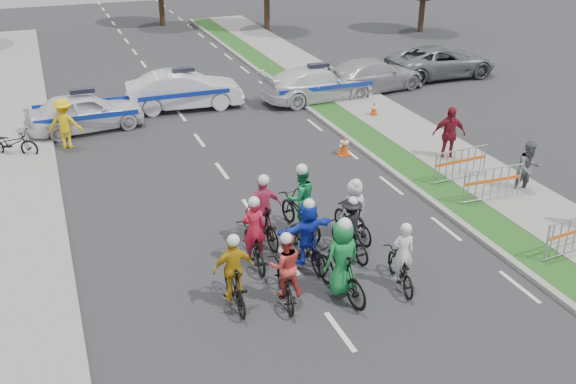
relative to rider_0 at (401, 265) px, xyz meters
name	(u,v)px	position (x,y,z in m)	size (l,w,h in m)	color
ground	(340,332)	(-2.03, -1.07, -0.56)	(90.00, 90.00, 0.00)	#28282B
curb_right	(422,194)	(3.07, 3.93, -0.50)	(0.20, 60.00, 0.12)	gray
grass_strip	(442,191)	(3.77, 3.93, -0.50)	(1.20, 60.00, 0.11)	#224E19
sidewalk_right	(491,182)	(5.57, 3.93, -0.49)	(2.40, 60.00, 0.13)	gray
sidewalk_left	(7,269)	(-8.53, 3.93, -0.49)	(3.00, 60.00, 0.13)	gray
rider_0	(401,265)	(0.00, 0.00, 0.00)	(0.87, 1.72, 1.68)	black
rider_1	(341,267)	(-1.47, 0.10, 0.23)	(0.93, 2.00, 2.04)	black
rider_2	(285,275)	(-2.70, 0.39, 0.10)	(0.89, 1.81, 1.77)	black
rider_3	(234,278)	(-3.79, 0.65, 0.14)	(0.92, 1.74, 1.82)	black
rider_4	(350,232)	(-0.50, 1.64, 0.10)	(0.99, 1.70, 1.67)	black
rider_5	(307,238)	(-1.69, 1.53, 0.23)	(1.54, 1.84, 1.87)	black
rider_6	(254,241)	(-2.84, 2.14, 0.06)	(0.74, 1.86, 1.86)	black
rider_7	(353,215)	(-0.05, 2.37, 0.13)	(0.80, 1.73, 1.76)	black
rider_8	(300,208)	(-1.20, 3.19, 0.19)	(0.98, 2.06, 2.02)	black
rider_9	(263,217)	(-2.28, 3.05, 0.19)	(1.02, 1.90, 1.96)	black
police_car_0	(85,112)	(-5.75, 13.55, 0.18)	(1.74, 4.33, 1.47)	white
police_car_1	(184,90)	(-1.64, 14.84, 0.22)	(1.65, 4.74, 1.56)	white
police_car_2	(318,84)	(3.99, 13.90, 0.17)	(2.04, 5.01, 1.45)	white
civilian_sedan	(373,75)	(6.89, 14.33, 0.16)	(2.02, 4.97, 1.44)	#ABABB0
civilian_suv	(441,62)	(11.11, 15.25, 0.18)	(2.47, 5.35, 1.49)	slate
spectator_1	(528,168)	(6.03, 2.96, 0.28)	(0.81, 0.63, 1.68)	#545559
spectator_2	(449,134)	(5.29, 6.01, 0.40)	(1.12, 0.47, 1.91)	maroon
marshal_hiviz	(65,124)	(-6.56, 11.91, 0.34)	(1.17, 0.67, 1.80)	yellow
barrier_0	(574,237)	(4.67, -0.42, 0.00)	(2.00, 0.50, 1.12)	#A5A8AD
barrier_1	(492,185)	(4.67, 2.83, 0.00)	(2.00, 0.50, 1.12)	#A5A8AD
barrier_2	(460,166)	(4.67, 4.39, 0.00)	(2.00, 0.50, 1.12)	#A5A8AD
cone_0	(344,145)	(2.32, 7.78, -0.22)	(0.40, 0.40, 0.70)	#F24C0C
cone_1	(374,110)	(5.12, 10.88, -0.22)	(0.40, 0.40, 0.70)	#F24C0C
parked_bike	(12,143)	(-8.37, 11.72, -0.08)	(0.64, 1.84, 0.97)	black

